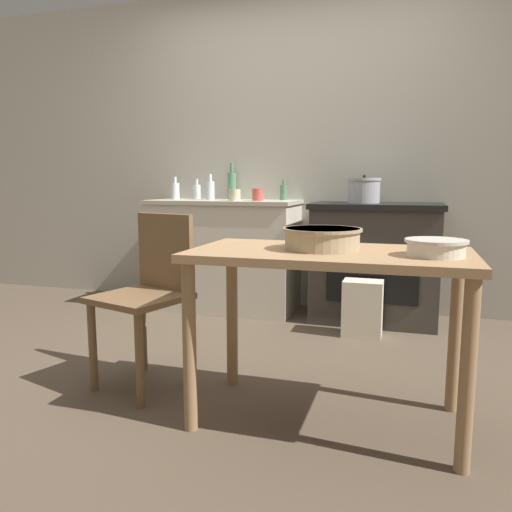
{
  "coord_description": "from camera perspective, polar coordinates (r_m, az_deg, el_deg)",
  "views": [
    {
      "loc": [
        0.89,
        -2.46,
        1.02
      ],
      "look_at": [
        0.0,
        0.43,
        0.57
      ],
      "focal_mm": 35.0,
      "sensor_mm": 36.0,
      "label": 1
    }
  ],
  "objects": [
    {
      "name": "stove",
      "position": [
        3.79,
        13.43,
        -0.69
      ],
      "size": [
        0.93,
        0.59,
        0.87
      ],
      "color": "#38332D",
      "rests_on": "ground_plane"
    },
    {
      "name": "mixing_bowl_large",
      "position": [
        2.11,
        7.57,
        2.1
      ],
      "size": [
        0.33,
        0.33,
        0.09
      ],
      "color": "tan",
      "rests_on": "work_table"
    },
    {
      "name": "counter_cabinet",
      "position": [
        4.04,
        -3.63,
        0.15
      ],
      "size": [
        1.18,
        0.57,
        0.88
      ],
      "color": "beige",
      "rests_on": "ground_plane"
    },
    {
      "name": "bottle_center",
      "position": [
        4.2,
        -2.78,
        8.08
      ],
      "size": [
        0.07,
        0.07,
        0.3
      ],
      "color": "#517F5B",
      "rests_on": "counter_cabinet"
    },
    {
      "name": "bottle_mid_left",
      "position": [
        4.12,
        -5.25,
        7.55
      ],
      "size": [
        0.07,
        0.07,
        0.21
      ],
      "color": "silver",
      "rests_on": "counter_cabinet"
    },
    {
      "name": "mixing_bowl_small",
      "position": [
        2.02,
        19.89,
        1.02
      ],
      "size": [
        0.23,
        0.23,
        0.07
      ],
      "color": "silver",
      "rests_on": "work_table"
    },
    {
      "name": "bottle_left",
      "position": [
        4.04,
        3.16,
        7.31
      ],
      "size": [
        0.06,
        0.06,
        0.16
      ],
      "color": "#517F5B",
      "rests_on": "counter_cabinet"
    },
    {
      "name": "cup_center_right",
      "position": [
        3.82,
        0.2,
        7.03
      ],
      "size": [
        0.09,
        0.09,
        0.09
      ],
      "primitive_type": "cylinder",
      "color": "#B74C42",
      "rests_on": "counter_cabinet"
    },
    {
      "name": "wall_back",
      "position": [
        4.15,
        4.81,
        11.87
      ],
      "size": [
        8.0,
        0.07,
        2.55
      ],
      "color": "#B2AD9E",
      "rests_on": "ground_plane"
    },
    {
      "name": "chair",
      "position": [
        2.57,
        -12.07,
        -4.03
      ],
      "size": [
        0.5,
        0.5,
        0.86
      ],
      "rotation": [
        0.0,
        0.0,
        -0.29
      ],
      "color": "brown",
      "rests_on": "ground_plane"
    },
    {
      "name": "work_table",
      "position": [
        2.11,
        8.36,
        -2.52
      ],
      "size": [
        1.15,
        0.61,
        0.74
      ],
      "color": "#A87F56",
      "rests_on": "ground_plane"
    },
    {
      "name": "bottle_center_left",
      "position": [
        4.28,
        -6.78,
        7.36
      ],
      "size": [
        0.06,
        0.06,
        0.17
      ],
      "color": "silver",
      "rests_on": "counter_cabinet"
    },
    {
      "name": "cup_mid_right",
      "position": [
        3.81,
        -2.46,
        6.97
      ],
      "size": [
        0.09,
        0.09,
        0.09
      ],
      "primitive_type": "cylinder",
      "color": "beige",
      "rests_on": "counter_cabinet"
    },
    {
      "name": "flour_sack",
      "position": [
        3.42,
        12.07,
        -5.87
      ],
      "size": [
        0.26,
        0.18,
        0.38
      ],
      "primitive_type": "cube",
      "color": "beige",
      "rests_on": "ground_plane"
    },
    {
      "name": "ground_plane",
      "position": [
        2.81,
        -2.66,
        -12.92
      ],
      "size": [
        14.0,
        14.0,
        0.0
      ],
      "primitive_type": "plane",
      "color": "brown"
    },
    {
      "name": "stock_pot",
      "position": [
        3.75,
        12.23,
        7.34
      ],
      "size": [
        0.24,
        0.24,
        0.2
      ],
      "color": "#A8A8AD",
      "rests_on": "stove"
    },
    {
      "name": "bottle_far_left",
      "position": [
        4.25,
        -9.22,
        7.39
      ],
      "size": [
        0.07,
        0.07,
        0.19
      ],
      "color": "silver",
      "rests_on": "counter_cabinet"
    }
  ]
}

